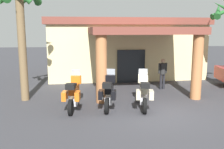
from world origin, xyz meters
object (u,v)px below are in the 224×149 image
pedestrian (163,72)px  motorcycle_cream (144,93)px  motorcycle_black (109,93)px  motel_building (123,47)px  palm_tree_roadside (20,20)px  motorcycle_orange (74,94)px

pedestrian → motorcycle_cream: bearing=140.7°
motorcycle_black → motel_building: bearing=-1.6°
pedestrian → palm_tree_roadside: (-7.27, -1.62, 2.80)m
motel_building → motorcycle_orange: 8.94m
pedestrian → palm_tree_roadside: bearing=91.5°
motorcycle_cream → motorcycle_orange: bearing=97.5°
motorcycle_orange → palm_tree_roadside: palm_tree_roadside is taller
motel_building → motorcycle_orange: motel_building is taller
motorcycle_black → palm_tree_roadside: palm_tree_roadside is taller
palm_tree_roadside → pedestrian: bearing=12.5°
motorcycle_cream → motel_building: bearing=7.3°
motorcycle_orange → pedestrian: pedestrian is taller
palm_tree_roadside → motorcycle_black: bearing=-23.3°
motel_building → motorcycle_black: bearing=-104.6°
motorcycle_orange → motorcycle_cream: bearing=-85.2°
motorcycle_orange → palm_tree_roadside: size_ratio=0.40×
motel_building → motorcycle_black: size_ratio=5.13×
motel_building → palm_tree_roadside: size_ratio=2.03×
motorcycle_orange → motorcycle_black: (1.50, 0.05, 0.00)m
motorcycle_orange → motorcycle_black: same height
motel_building → palm_tree_roadside: 8.78m
motorcycle_cream → pedestrian: size_ratio=1.26×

